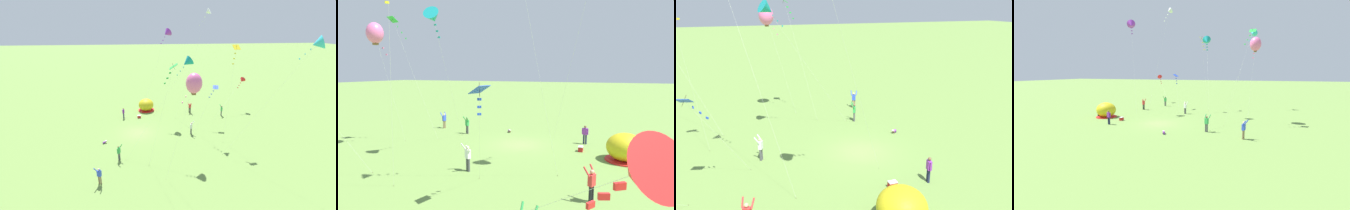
# 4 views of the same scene
# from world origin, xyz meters

# --- Properties ---
(ground_plane) EXTENTS (300.00, 300.00, 0.00)m
(ground_plane) POSITION_xyz_m (0.00, 0.00, 0.00)
(ground_plane) COLOR olive
(popup_tent) EXTENTS (2.81, 2.81, 2.10)m
(popup_tent) POSITION_xyz_m (-8.71, 1.36, 1.00)
(popup_tent) COLOR gold
(popup_tent) RESTS_ON ground
(cooler_box) EXTENTS (0.38, 0.54, 0.44)m
(cooler_box) POSITION_xyz_m (-5.41, 0.13, 0.22)
(cooler_box) COLOR red
(cooler_box) RESTS_ON ground
(toddler_crawling) EXTENTS (0.44, 0.53, 0.32)m
(toddler_crawling) POSITION_xyz_m (2.51, -4.17, 0.18)
(toddler_crawling) COLOR purple
(toddler_crawling) RESTS_ON ground
(person_flying_kite) EXTENTS (0.72, 0.64, 1.89)m
(person_flying_kite) POSITION_xyz_m (1.14, 7.35, 1.00)
(person_flying_kite) COLOR #4C4C51
(person_flying_kite) RESTS_ON ground
(person_watching_sky) EXTENTS (0.61, 0.71, 1.89)m
(person_watching_sky) POSITION_xyz_m (10.40, -3.45, 1.00)
(person_watching_sky) COLOR #8C7251
(person_watching_sky) RESTS_ON ground
(person_strolling) EXTENTS (0.58, 0.31, 1.72)m
(person_strolling) POSITION_xyz_m (-5.54, -2.34, 0.96)
(person_strolling) COLOR #1E2347
(person_strolling) RESTS_ON ground
(person_arms_raised) EXTENTS (0.72, 0.63, 1.89)m
(person_arms_raised) POSITION_xyz_m (6.50, -1.97, 1.00)
(person_arms_raised) COLOR #4C4C51
(person_arms_raised) RESTS_ON ground
(kite_pink) EXTENTS (1.37, 3.00, 10.64)m
(kite_pink) POSITION_xyz_m (10.99, 5.16, 9.76)
(kite_pink) COLOR silver
(kite_pink) RESTS_ON ground
(kite_teal) EXTENTS (2.78, 7.87, 11.20)m
(kite_teal) POSITION_xyz_m (4.68, 5.79, 10.47)
(kite_teal) COLOR silver
(kite_teal) RESTS_ON ground
(kite_blue) EXTENTS (2.21, 3.72, 6.09)m
(kite_blue) POSITION_xyz_m (-1.78, 11.23, 5.48)
(kite_blue) COLOR silver
(kite_blue) RESTS_ON ground
(kite_green) EXTENTS (3.21, 2.57, 11.42)m
(kite_green) POSITION_xyz_m (10.46, 3.34, 10.65)
(kite_green) COLOR silver
(kite_green) RESTS_ON ground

